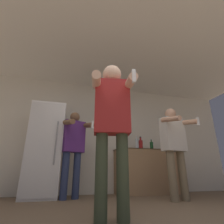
# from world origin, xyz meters

# --- Properties ---
(wall_back) EXTENTS (7.00, 0.06, 2.55)m
(wall_back) POSITION_xyz_m (0.00, 2.92, 1.27)
(wall_back) COLOR beige
(wall_back) RESTS_ON ground_plane
(ceiling_slab) EXTENTS (7.00, 3.41, 0.05)m
(ceiling_slab) POSITION_xyz_m (0.00, 1.45, 2.57)
(ceiling_slab) COLOR silver
(ceiling_slab) RESTS_ON wall_back
(refrigerator) EXTENTS (0.63, 0.74, 1.74)m
(refrigerator) POSITION_xyz_m (-1.04, 2.53, 0.87)
(refrigerator) COLOR white
(refrigerator) RESTS_ON ground_plane
(counter) EXTENTS (1.40, 0.53, 0.94)m
(counter) POSITION_xyz_m (1.12, 2.64, 0.47)
(counter) COLOR #997551
(counter) RESTS_ON ground_plane
(bottle_short_whiskey) EXTENTS (0.08, 0.08, 0.25)m
(bottle_short_whiskey) POSITION_xyz_m (1.26, 2.57, 1.04)
(bottle_short_whiskey) COLOR #194723
(bottle_short_whiskey) RESTS_ON counter
(bottle_amber_bourbon) EXTENTS (0.09, 0.09, 0.29)m
(bottle_amber_bourbon) POSITION_xyz_m (0.99, 2.57, 1.06)
(bottle_amber_bourbon) COLOR maroon
(bottle_amber_bourbon) RESTS_ON counter
(bottle_red_label) EXTENTS (0.07, 0.07, 0.22)m
(bottle_red_label) POSITION_xyz_m (1.67, 2.57, 1.02)
(bottle_red_label) COLOR #563314
(bottle_red_label) RESTS_ON counter
(bottle_tall_gin) EXTENTS (0.07, 0.07, 0.31)m
(bottle_tall_gin) POSITION_xyz_m (0.90, 2.57, 1.06)
(bottle_tall_gin) COLOR silver
(bottle_tall_gin) RESTS_ON counter
(bottle_clear_vodka) EXTENTS (0.07, 0.07, 0.31)m
(bottle_clear_vodka) POSITION_xyz_m (0.61, 2.57, 1.07)
(bottle_clear_vodka) COLOR silver
(bottle_clear_vodka) RESTS_ON counter
(person_woman_foreground) EXTENTS (0.52, 0.53, 1.67)m
(person_woman_foreground) POSITION_xyz_m (-0.21, 0.62, 0.99)
(person_woman_foreground) COLOR #38422D
(person_woman_foreground) RESTS_ON ground_plane
(person_man_side) EXTENTS (0.58, 0.59, 1.59)m
(person_man_side) POSITION_xyz_m (1.19, 1.58, 0.93)
(person_man_side) COLOR #75664C
(person_man_side) RESTS_ON ground_plane
(person_spectator_back) EXTENTS (0.59, 0.60, 1.59)m
(person_spectator_back) POSITION_xyz_m (-0.53, 2.25, 0.94)
(person_spectator_back) COLOR navy
(person_spectator_back) RESTS_ON ground_plane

